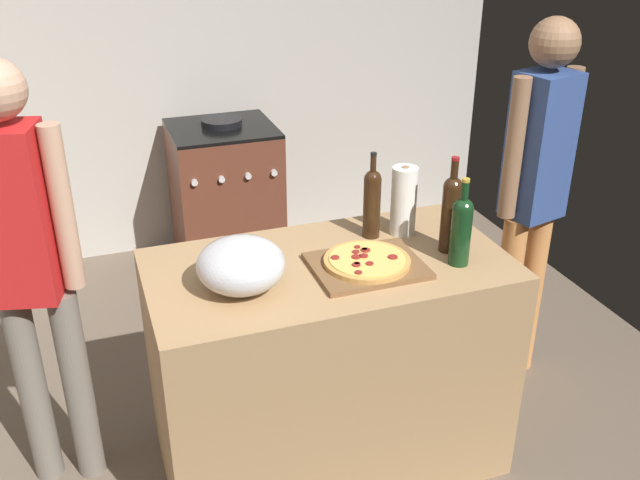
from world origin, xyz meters
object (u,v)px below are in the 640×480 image
object	(u,v)px
pizza	(367,261)
mixing_bowl	(241,265)
wine_bottle_clear	(451,210)
stove	(226,196)
wine_bottle_dark	(461,228)
paper_towel_roll	(404,201)
wine_bottle_green	(372,201)
person_in_red	(534,184)
person_in_stripes	(30,262)

from	to	relation	value
pizza	mixing_bowl	size ratio (longest dim) A/B	1.04
mixing_bowl	pizza	bearing A→B (deg)	-0.63
wine_bottle_clear	stove	size ratio (longest dim) A/B	0.40
wine_bottle_dark	stove	world-z (taller)	wine_bottle_dark
paper_towel_roll	wine_bottle_green	world-z (taller)	wine_bottle_green
person_in_red	wine_bottle_green	bearing A→B (deg)	-173.27
paper_towel_roll	wine_bottle_dark	world-z (taller)	wine_bottle_dark
wine_bottle_dark	pizza	bearing A→B (deg)	167.16
paper_towel_roll	mixing_bowl	bearing A→B (deg)	-162.62
wine_bottle_green	stove	world-z (taller)	wine_bottle_green
person_in_red	wine_bottle_clear	bearing A→B (deg)	-152.47
mixing_bowl	wine_bottle_dark	bearing A→B (deg)	-5.81
person_in_stripes	person_in_red	bearing A→B (deg)	-0.02
pizza	stove	size ratio (longest dim) A/B	0.34
wine_bottle_green	stove	distance (m)	1.83
wine_bottle_green	mixing_bowl	bearing A→B (deg)	-157.82
pizza	wine_bottle_green	distance (m)	0.30
pizza	wine_bottle_green	world-z (taller)	wine_bottle_green
mixing_bowl	wine_bottle_clear	bearing A→B (deg)	1.88
stove	wine_bottle_dark	bearing A→B (deg)	-77.46
person_in_red	person_in_stripes	bearing A→B (deg)	179.98
mixing_bowl	wine_bottle_dark	distance (m)	0.80
stove	person_in_red	xyz separation A→B (m)	(1.06, -1.61, 0.55)
wine_bottle_clear	mixing_bowl	bearing A→B (deg)	-178.12
stove	person_in_stripes	distance (m)	1.99
pizza	person_in_red	size ratio (longest dim) A/B	0.18
pizza	wine_bottle_dark	xyz separation A→B (m)	(0.33, -0.08, 0.11)
wine_bottle_clear	pizza	bearing A→B (deg)	-174.80
mixing_bowl	paper_towel_roll	distance (m)	0.75
wine_bottle_clear	wine_bottle_dark	bearing A→B (deg)	-97.93
person_in_red	paper_towel_roll	bearing A→B (deg)	-170.82
wine_bottle_clear	person_in_red	size ratio (longest dim) A/B	0.22
mixing_bowl	person_in_stripes	xyz separation A→B (m)	(-0.69, 0.34, -0.04)
paper_towel_roll	person_in_red	distance (m)	0.70
paper_towel_roll	wine_bottle_dark	xyz separation A→B (m)	(0.08, -0.30, 0.01)
wine_bottle_dark	person_in_stripes	world-z (taller)	person_in_stripes
wine_bottle_green	wine_bottle_dark	bearing A→B (deg)	-56.18
paper_towel_roll	pizza	bearing A→B (deg)	-137.49
wine_bottle_dark	person_in_red	distance (m)	0.74
pizza	wine_bottle_clear	distance (m)	0.38
wine_bottle_green	person_in_red	distance (m)	0.83
paper_towel_roll	wine_bottle_clear	world-z (taller)	wine_bottle_clear
pizza	person_in_red	world-z (taller)	person_in_red
person_in_stripes	pizza	bearing A→B (deg)	-16.49
wine_bottle_dark	stove	bearing A→B (deg)	102.54
paper_towel_roll	person_in_red	size ratio (longest dim) A/B	0.17
wine_bottle_dark	stove	size ratio (longest dim) A/B	0.36
paper_towel_roll	person_in_stripes	bearing A→B (deg)	175.41
stove	wine_bottle_clear	bearing A→B (deg)	-76.35
wine_bottle_clear	wine_bottle_green	bearing A→B (deg)	137.27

